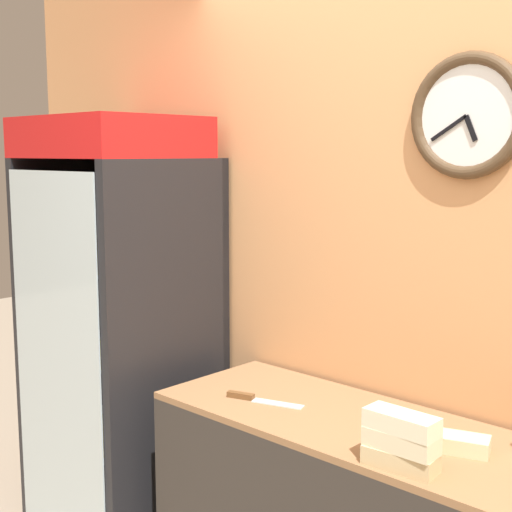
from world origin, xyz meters
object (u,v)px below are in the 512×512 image
object	(u,v)px
sandwich_stack_bottom	(400,459)
sandwich_flat_left	(454,443)
sandwich_stack_middle	(401,441)
sandwich_stack_top	(402,422)
chefs_knife	(254,398)
beverage_cooler	(129,309)

from	to	relation	value
sandwich_stack_bottom	sandwich_flat_left	distance (m)	0.23
sandwich_stack_bottom	sandwich_flat_left	size ratio (longest dim) A/B	0.97
sandwich_stack_middle	sandwich_stack_top	bearing A→B (deg)	0.00
sandwich_stack_middle	sandwich_stack_top	size ratio (longest dim) A/B	1.00
sandwich_stack_top	chefs_knife	world-z (taller)	sandwich_stack_top
sandwich_stack_top	sandwich_stack_middle	bearing A→B (deg)	0.00
sandwich_stack_bottom	sandwich_stack_middle	distance (m)	0.06
beverage_cooler	sandwich_stack_bottom	xyz separation A→B (m)	(1.61, -0.22, -0.17)
beverage_cooler	sandwich_flat_left	world-z (taller)	beverage_cooler
sandwich_stack_bottom	sandwich_flat_left	world-z (taller)	sandwich_stack_bottom
sandwich_stack_bottom	sandwich_flat_left	xyz separation A→B (m)	(0.05, 0.23, -0.00)
sandwich_stack_middle	sandwich_flat_left	xyz separation A→B (m)	(0.05, 0.23, -0.06)
sandwich_stack_top	sandwich_flat_left	bearing A→B (deg)	76.55
sandwich_stack_middle	sandwich_stack_top	distance (m)	0.06
beverage_cooler	chefs_knife	xyz separation A→B (m)	(0.89, -0.09, -0.20)
sandwich_stack_bottom	sandwich_stack_top	bearing A→B (deg)	0.00
beverage_cooler	chefs_knife	size ratio (longest dim) A/B	6.43
sandwich_stack_middle	chefs_knife	bearing A→B (deg)	169.82
beverage_cooler	sandwich_stack_bottom	world-z (taller)	beverage_cooler
beverage_cooler	sandwich_flat_left	xyz separation A→B (m)	(1.66, 0.01, -0.18)
sandwich_stack_middle	sandwich_stack_bottom	bearing A→B (deg)	0.00
beverage_cooler	chefs_knife	distance (m)	0.92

